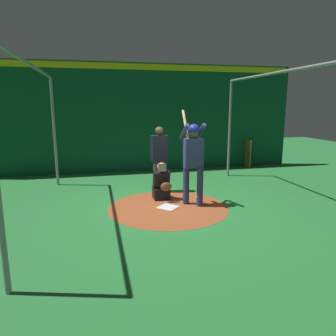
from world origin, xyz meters
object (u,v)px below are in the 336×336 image
object	(u,v)px
home_plate	(168,207)
bat_rack	(248,154)
baseball_1	(160,199)
umpire	(159,155)
baseball_0	(197,197)
batter	(193,156)
catcher	(162,185)

from	to	relation	value
home_plate	bat_rack	size ratio (longest dim) A/B	0.40
baseball_1	umpire	bearing A→B (deg)	168.40
baseball_0	umpire	bearing A→B (deg)	-140.28
baseball_1	batter	bearing A→B (deg)	53.65
catcher	umpire	distance (m)	1.00
home_plate	baseball_0	size ratio (longest dim) A/B	5.68
home_plate	batter	xyz separation A→B (m)	(-0.09, 0.63, 1.19)
batter	umpire	size ratio (longest dim) A/B	1.25
umpire	baseball_1	size ratio (longest dim) A/B	24.24
batter	umpire	distance (m)	1.48
batter	baseball_0	xyz separation A→B (m)	(-0.43, 0.26, -1.15)
umpire	bat_rack	world-z (taller)	umpire
catcher	baseball_0	world-z (taller)	catcher
baseball_1	baseball_0	bearing A→B (deg)	84.71
batter	baseball_1	world-z (taller)	batter
catcher	baseball_1	bearing A→B (deg)	-38.32
bat_rack	baseball_1	size ratio (longest dim) A/B	14.20
home_plate	baseball_1	xyz separation A→B (m)	(-0.60, -0.08, 0.03)
home_plate	batter	world-z (taller)	batter
home_plate	batter	bearing A→B (deg)	97.94
bat_rack	baseball_1	world-z (taller)	bat_rack
baseball_1	catcher	bearing A→B (deg)	141.68
batter	catcher	distance (m)	1.20
umpire	baseball_0	size ratio (longest dim) A/B	24.24
umpire	bat_rack	size ratio (longest dim) A/B	1.71
home_plate	bat_rack	xyz separation A→B (m)	(-4.11, 4.12, 0.48)
bat_rack	baseball_1	bearing A→B (deg)	-50.13
bat_rack	baseball_0	world-z (taller)	bat_rack
catcher	baseball_1	size ratio (longest dim) A/B	12.90
catcher	baseball_1	distance (m)	0.35
home_plate	baseball_1	bearing A→B (deg)	-172.64
batter	catcher	world-z (taller)	batter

